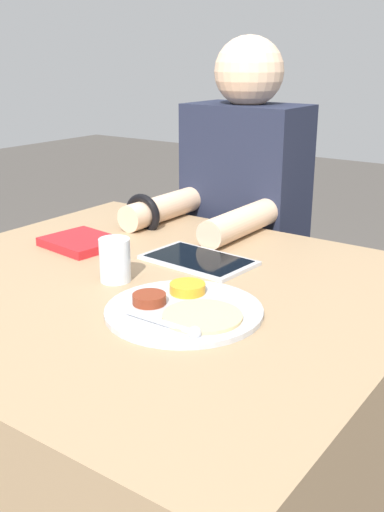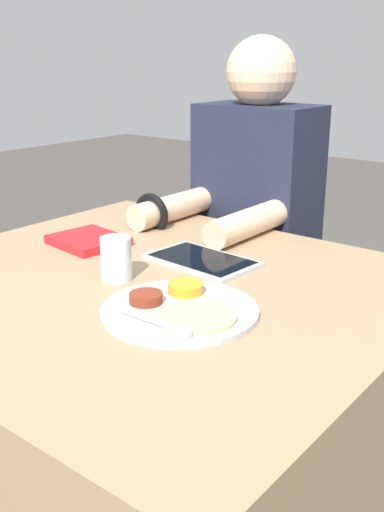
{
  "view_description": "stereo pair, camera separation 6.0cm",
  "coord_description": "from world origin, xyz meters",
  "px_view_note": "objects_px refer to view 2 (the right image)",
  "views": [
    {
      "loc": [
        0.73,
        -0.85,
        1.2
      ],
      "look_at": [
        0.09,
        0.04,
        0.83
      ],
      "focal_mm": 42.0,
      "sensor_mm": 36.0,
      "label": 1
    },
    {
      "loc": [
        0.77,
        -0.82,
        1.2
      ],
      "look_at": [
        0.09,
        0.04,
        0.83
      ],
      "focal_mm": 42.0,
      "sensor_mm": 36.0,
      "label": 2
    }
  ],
  "objects_px": {
    "person_diner": "(253,267)",
    "tablet_device": "(202,260)",
    "thali_tray": "(180,309)",
    "red_notebook": "(88,241)",
    "drinking_glass": "(116,259)"
  },
  "relations": [
    {
      "from": "thali_tray",
      "to": "tablet_device",
      "type": "relative_size",
      "value": 1.13
    },
    {
      "from": "person_diner",
      "to": "tablet_device",
      "type": "bearing_deg",
      "value": -71.16
    },
    {
      "from": "thali_tray",
      "to": "red_notebook",
      "type": "height_order",
      "value": "thali_tray"
    },
    {
      "from": "red_notebook",
      "to": "drinking_glass",
      "type": "bearing_deg",
      "value": -29.01
    },
    {
      "from": "person_diner",
      "to": "drinking_glass",
      "type": "bearing_deg",
      "value": -82.66
    },
    {
      "from": "tablet_device",
      "to": "person_diner",
      "type": "xyz_separation_m",
      "value": [
        -0.15,
        0.44,
        -0.17
      ]
    },
    {
      "from": "person_diner",
      "to": "drinking_glass",
      "type": "xyz_separation_m",
      "value": [
        0.08,
        -0.63,
        0.21
      ]
    },
    {
      "from": "red_notebook",
      "to": "drinking_glass",
      "type": "distance_m",
      "value": 0.25
    },
    {
      "from": "thali_tray",
      "to": "tablet_device",
      "type": "xyz_separation_m",
      "value": [
        -0.13,
        0.24,
        -0.0
      ]
    },
    {
      "from": "tablet_device",
      "to": "drinking_glass",
      "type": "distance_m",
      "value": 0.21
    },
    {
      "from": "person_diner",
      "to": "drinking_glass",
      "type": "relative_size",
      "value": 14.26
    },
    {
      "from": "red_notebook",
      "to": "tablet_device",
      "type": "bearing_deg",
      "value": 13.07
    },
    {
      "from": "drinking_glass",
      "to": "tablet_device",
      "type": "bearing_deg",
      "value": 69.62
    },
    {
      "from": "red_notebook",
      "to": "drinking_glass",
      "type": "height_order",
      "value": "drinking_glass"
    },
    {
      "from": "tablet_device",
      "to": "person_diner",
      "type": "relative_size",
      "value": 0.2
    }
  ]
}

